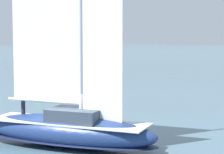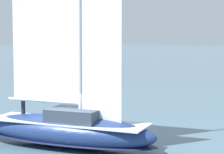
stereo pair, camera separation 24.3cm
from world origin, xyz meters
The scene contains 3 objects.
ground_plane centered at (0.00, 0.00, 0.00)m, with size 400.00×400.00×0.00m, color slate.
sailboat_main centered at (0.01, 0.00, 0.97)m, with size 9.06×5.41×12.05m.
channel_buoy centered at (-18.28, 12.46, 0.69)m, with size 0.96×0.96×1.76m.
Camera 2 is at (15.24, -12.92, 5.11)m, focal length 70.00 mm.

